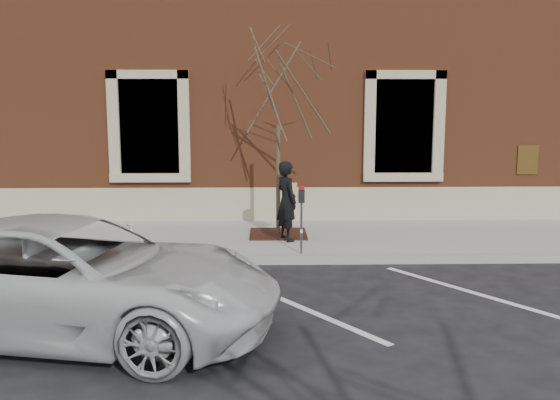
{
  "coord_description": "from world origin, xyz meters",
  "views": [
    {
      "loc": [
        -0.27,
        -11.25,
        2.96
      ],
      "look_at": [
        0.0,
        0.6,
        1.1
      ],
      "focal_mm": 40.0,
      "sensor_mm": 36.0,
      "label": 1
    }
  ],
  "objects_px": {
    "man": "(287,201)",
    "white_truck": "(70,278)",
    "parking_meter": "(301,207)",
    "sapling": "(278,94)"
  },
  "relations": [
    {
      "from": "parking_meter",
      "to": "white_truck",
      "type": "height_order",
      "value": "white_truck"
    },
    {
      "from": "man",
      "to": "white_truck",
      "type": "height_order",
      "value": "man"
    },
    {
      "from": "man",
      "to": "white_truck",
      "type": "bearing_deg",
      "value": 122.1
    },
    {
      "from": "parking_meter",
      "to": "sapling",
      "type": "height_order",
      "value": "sapling"
    },
    {
      "from": "man",
      "to": "parking_meter",
      "type": "bearing_deg",
      "value": 165.27
    },
    {
      "from": "parking_meter",
      "to": "sapling",
      "type": "bearing_deg",
      "value": 88.91
    },
    {
      "from": "man",
      "to": "sapling",
      "type": "bearing_deg",
      "value": -10.91
    },
    {
      "from": "man",
      "to": "sapling",
      "type": "xyz_separation_m",
      "value": [
        -0.16,
        0.58,
        2.16
      ]
    },
    {
      "from": "man",
      "to": "white_truck",
      "type": "distance_m",
      "value": 5.61
    },
    {
      "from": "parking_meter",
      "to": "sapling",
      "type": "relative_size",
      "value": 0.3
    }
  ]
}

